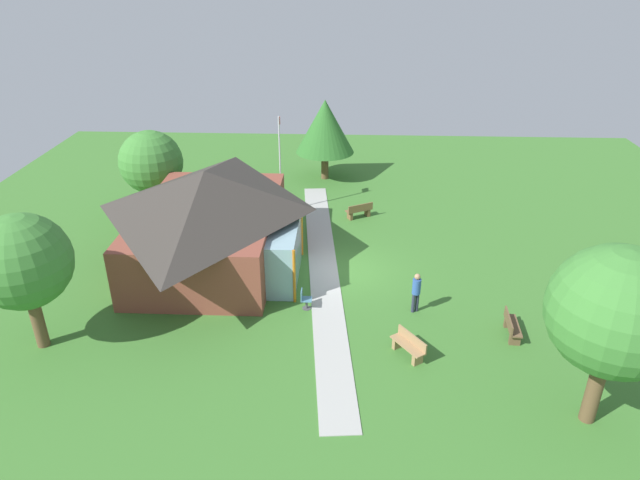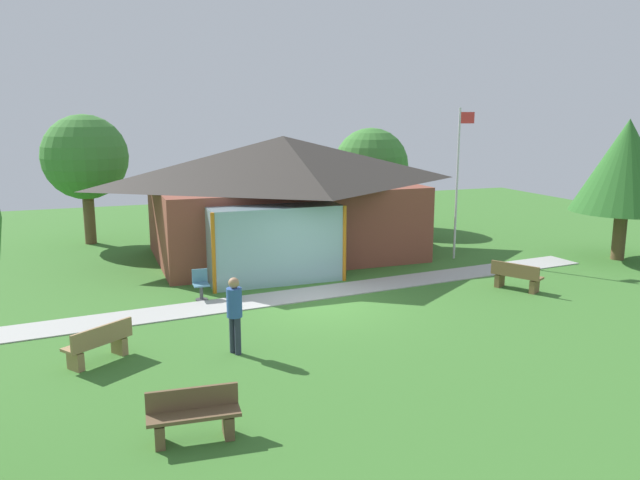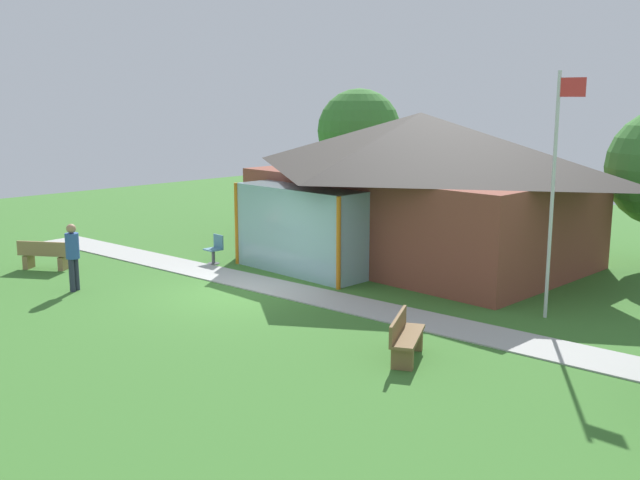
# 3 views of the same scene
# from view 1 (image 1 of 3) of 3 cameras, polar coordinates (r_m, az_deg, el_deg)

# --- Properties ---
(ground_plane) EXTENTS (44.00, 44.00, 0.00)m
(ground_plane) POSITION_cam_1_polar(r_m,az_deg,el_deg) (26.08, 2.62, -3.06)
(ground_plane) COLOR #3D752D
(pavilion) EXTENTS (10.24, 7.78, 4.44)m
(pavilion) POSITION_cam_1_polar(r_m,az_deg,el_deg) (26.33, -10.85, 2.40)
(pavilion) COLOR brown
(pavilion) RESTS_ON ground_plane
(footpath) EXTENTS (20.22, 3.13, 0.03)m
(footpath) POSITION_cam_1_polar(r_m,az_deg,el_deg) (26.09, 0.35, -2.98)
(footpath) COLOR #ADADA8
(footpath) RESTS_ON ground_plane
(flagpole) EXTENTS (0.64, 0.08, 5.44)m
(flagpole) POSITION_cam_1_polar(r_m,az_deg,el_deg) (30.97, -4.03, 7.93)
(flagpole) COLOR silver
(flagpole) RESTS_ON ground_plane
(bench_mid_left) EXTENTS (1.48, 1.22, 0.84)m
(bench_mid_left) POSITION_cam_1_polar(r_m,az_deg,el_deg) (20.94, 8.90, -10.45)
(bench_mid_left) COLOR #9E7A51
(bench_mid_left) RESTS_ON ground_plane
(bench_mid_right) EXTENTS (1.11, 1.53, 0.84)m
(bench_mid_right) POSITION_cam_1_polar(r_m,az_deg,el_deg) (31.17, 3.96, 2.92)
(bench_mid_right) COLOR brown
(bench_mid_right) RESTS_ON ground_plane
(bench_front_left) EXTENTS (1.53, 0.55, 0.84)m
(bench_front_left) POSITION_cam_1_polar(r_m,az_deg,el_deg) (22.82, 18.65, -8.23)
(bench_front_left) COLOR brown
(bench_front_left) RESTS_ON ground_plane
(patio_chair_west) EXTENTS (0.45, 0.45, 0.86)m
(patio_chair_west) POSITION_cam_1_polar(r_m,az_deg,el_deg) (23.17, -1.52, -6.01)
(patio_chair_west) COLOR teal
(patio_chair_west) RESTS_ON ground_plane
(visitor_strolling_lawn) EXTENTS (0.34, 0.34, 1.74)m
(visitor_strolling_lawn) POSITION_cam_1_polar(r_m,az_deg,el_deg) (22.99, 9.63, -4.94)
(visitor_strolling_lawn) COLOR #2D3347
(visitor_strolling_lawn) RESTS_ON ground_plane
(tree_east_hedge) EXTENTS (3.66, 3.66, 5.07)m
(tree_east_hedge) POSITION_cam_1_polar(r_m,az_deg,el_deg) (35.93, 0.51, 11.30)
(tree_east_hedge) COLOR brown
(tree_east_hedge) RESTS_ON ground_plane
(tree_behind_pavilion_left) EXTENTS (3.39, 3.39, 5.22)m
(tree_behind_pavilion_left) POSITION_cam_1_polar(r_m,az_deg,el_deg) (22.02, -27.71, -1.97)
(tree_behind_pavilion_left) COLOR brown
(tree_behind_pavilion_left) RESTS_ON ground_plane
(tree_behind_pavilion_right) EXTENTS (3.43, 3.43, 4.61)m
(tree_behind_pavilion_right) POSITION_cam_1_polar(r_m,az_deg,el_deg) (32.37, -16.59, 7.47)
(tree_behind_pavilion_right) COLOR brown
(tree_behind_pavilion_right) RESTS_ON ground_plane
(tree_lawn_corner) EXTENTS (3.87, 3.87, 5.94)m
(tree_lawn_corner) POSITION_cam_1_polar(r_m,az_deg,el_deg) (18.06, 27.55, -6.43)
(tree_lawn_corner) COLOR brown
(tree_lawn_corner) RESTS_ON ground_plane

